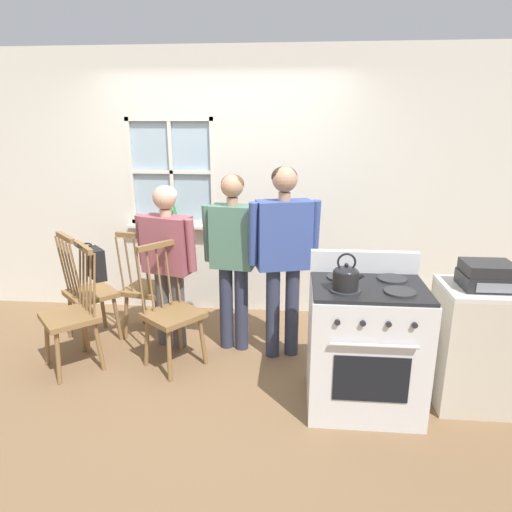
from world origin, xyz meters
The scene contains 15 objects.
ground_plane centered at (0.00, 0.00, 0.00)m, with size 16.00×16.00×0.00m, color brown.
wall_back centered at (0.02, 1.40, 1.34)m, with size 6.40×0.16×2.70m.
chair_by_window centered at (-1.08, 0.03, 0.46)m, with size 0.58×0.58×1.05m.
chair_near_wall centered at (-0.66, 0.69, 0.46)m, with size 0.49×0.48×1.05m.
chair_center_cluster centered at (-0.28, 0.15, 0.46)m, with size 0.58×0.58×1.05m.
chair_near_stove centered at (-1.17, 0.53, 0.46)m, with size 0.58×0.58×1.05m.
person_elderly_left centered at (-0.39, 0.49, 0.89)m, with size 0.58×0.32×1.48m.
person_teen_center centered at (0.19, 0.49, 0.94)m, with size 0.53×0.26×1.57m.
person_adult_right centered at (0.63, 0.40, 1.01)m, with size 0.60×0.32×1.65m.
stove centered at (1.23, -0.29, 0.47)m, with size 0.79×0.68×1.08m.
kettle centered at (1.06, -0.42, 1.02)m, with size 0.21×0.17×0.25m.
potted_plant centered at (-0.55, 1.31, 1.05)m, with size 0.13×0.13×0.31m.
handbag centered at (-0.91, 0.19, 0.87)m, with size 0.25×0.25×0.31m.
side_counter centered at (2.03, -0.18, 0.45)m, with size 0.55×0.50×0.90m.
stereo centered at (2.03, -0.20, 0.99)m, with size 0.34×0.29×0.18m.
Camera 1 is at (0.72, -3.26, 2.00)m, focal length 32.00 mm.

